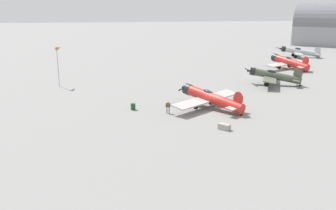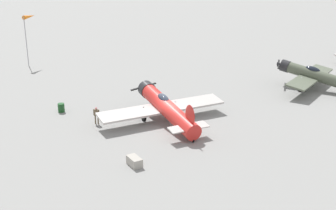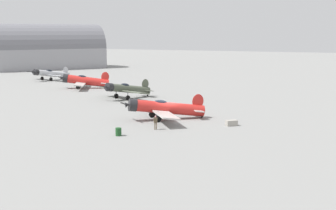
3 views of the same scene
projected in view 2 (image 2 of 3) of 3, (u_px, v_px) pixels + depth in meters
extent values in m
plane|color=gray|center=(168.00, 124.00, 40.06)|extent=(400.00, 400.00, 0.00)
cylinder|color=red|center=(168.00, 109.00, 39.59)|extent=(8.23, 6.95, 2.56)
cylinder|color=#232326|center=(147.00, 90.00, 43.14)|extent=(1.81, 1.88, 1.64)
cone|color=#232326|center=(144.00, 87.00, 43.66)|extent=(0.89, 0.89, 0.71)
cube|color=black|center=(144.00, 87.00, 43.78)|extent=(2.59, 1.99, 0.22)
ellipsoid|color=black|center=(163.00, 98.00, 40.13)|extent=(1.86, 1.70, 0.88)
cube|color=#BCB7B2|center=(162.00, 108.00, 40.61)|extent=(9.05, 10.63, 0.43)
ellipsoid|color=red|center=(190.00, 116.00, 36.08)|extent=(1.41, 1.16, 1.97)
cube|color=#BCB7B2|center=(189.00, 127.00, 36.60)|extent=(2.98, 3.35, 0.23)
cylinder|color=#999BA0|center=(144.00, 112.00, 40.48)|extent=(0.14, 0.14, 0.98)
cylinder|color=black|center=(144.00, 117.00, 40.64)|extent=(0.75, 0.65, 0.80)
cylinder|color=#999BA0|center=(175.00, 106.00, 41.86)|extent=(0.14, 0.14, 0.98)
cylinder|color=black|center=(175.00, 111.00, 42.02)|extent=(0.75, 0.65, 0.80)
cylinder|color=black|center=(193.00, 141.00, 36.27)|extent=(0.28, 0.25, 0.28)
cylinder|color=#4C5442|center=(320.00, 77.00, 48.98)|extent=(4.38, 8.18, 2.48)
cylinder|color=#232326|center=(285.00, 66.00, 50.88)|extent=(1.65, 1.52, 1.45)
cone|color=#232326|center=(280.00, 64.00, 51.19)|extent=(0.75, 0.79, 0.63)
cube|color=black|center=(279.00, 64.00, 51.27)|extent=(3.35, 0.33, 0.31)
ellipsoid|color=black|center=(313.00, 70.00, 49.21)|extent=(1.39, 1.94, 0.93)
cube|color=#565E4C|center=(310.00, 77.00, 49.58)|extent=(10.20, 5.86, 0.49)
cylinder|color=#999BA0|center=(301.00, 83.00, 48.79)|extent=(0.14, 0.14, 1.18)
cylinder|color=black|center=(301.00, 88.00, 48.99)|extent=(0.50, 0.81, 0.80)
cylinder|color=#999BA0|center=(310.00, 76.00, 51.15)|extent=(0.14, 0.14, 1.18)
cylinder|color=black|center=(309.00, 81.00, 51.34)|extent=(0.50, 0.81, 0.80)
cylinder|color=brown|center=(98.00, 120.00, 39.93)|extent=(0.12, 0.12, 0.79)
cylinder|color=brown|center=(95.00, 119.00, 40.03)|extent=(0.12, 0.12, 0.79)
cube|color=brown|center=(96.00, 113.00, 39.76)|extent=(0.29, 0.46, 0.56)
sphere|color=tan|center=(96.00, 108.00, 39.63)|extent=(0.21, 0.21, 0.21)
cylinder|color=brown|center=(99.00, 113.00, 39.66)|extent=(0.09, 0.09, 0.53)
cylinder|color=brown|center=(94.00, 112.00, 39.85)|extent=(0.09, 0.09, 0.53)
cube|color=#9E998E|center=(134.00, 161.00, 32.37)|extent=(1.45, 1.42, 0.65)
cylinder|color=#19471E|center=(61.00, 108.00, 42.87)|extent=(0.62, 0.62, 0.85)
torus|color=#19471E|center=(61.00, 106.00, 42.82)|extent=(0.66, 0.66, 0.04)
torus|color=#19471E|center=(61.00, 109.00, 42.93)|extent=(0.66, 0.66, 0.04)
cylinder|color=gray|center=(26.00, 42.00, 58.65)|extent=(0.10, 0.10, 6.47)
cone|color=orange|center=(29.00, 17.00, 58.59)|extent=(2.26, 0.92, 0.56)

